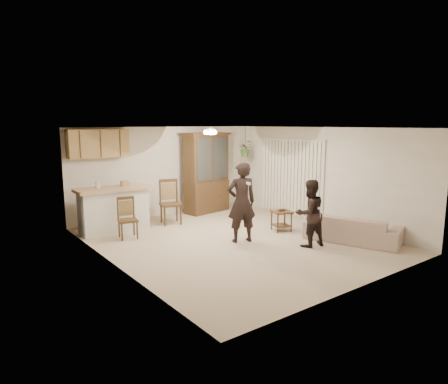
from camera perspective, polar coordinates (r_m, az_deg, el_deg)
floor at (r=9.03m, az=1.45°, el=-6.91°), size 6.50×6.50×0.00m
ceiling at (r=8.65m, az=1.52°, el=9.16°), size 5.50×6.50×0.02m
wall_back at (r=11.46m, az=-8.62°, el=2.94°), size 5.50×0.02×2.50m
wall_front at (r=6.56m, az=19.33°, el=-2.60°), size 5.50×0.02×2.50m
wall_left at (r=7.40m, az=-15.51°, el=-1.04°), size 0.02×6.50×2.50m
wall_right at (r=10.66m, az=13.20°, el=2.28°), size 0.02×6.50×2.50m
breakfast_bar at (r=10.02m, az=-15.42°, el=-2.64°), size 1.60×0.55×1.00m
bar_top at (r=9.91m, az=-15.57°, el=0.46°), size 1.75×0.70×0.08m
upper_cabinets at (r=10.46m, az=-17.53°, el=6.63°), size 1.50×0.34×0.70m
vertical_blinds at (r=11.24m, az=9.54°, el=2.01°), size 0.06×2.30×2.10m
ceiling_fixture at (r=9.74m, az=-1.96°, el=8.63°), size 0.36×0.36×0.20m
hanging_plant at (r=11.99m, az=3.06°, el=6.21°), size 0.43×0.37×0.48m
plant_cord at (r=11.97m, az=3.08°, el=7.76°), size 0.01×0.01×0.65m
sofa at (r=9.29m, az=17.89°, el=-4.58°), size 1.36×2.01×0.73m
adult at (r=8.73m, az=2.52°, el=-1.41°), size 0.76×0.62×1.80m
child at (r=8.64m, az=12.11°, el=-3.27°), size 0.72×0.60×1.35m
china_hutch at (r=11.71m, az=-2.51°, el=2.69°), size 1.55×0.80×2.33m
side_table at (r=9.85m, az=8.20°, el=-4.05°), size 0.57×0.57×0.55m
chair_bar at (r=9.39m, az=-13.55°, el=-4.86°), size 0.49×0.49×0.94m
chair_hutch_left at (r=10.51m, az=-7.60°, el=-2.77°), size 0.63×0.63×1.16m
chair_hutch_right at (r=12.12m, az=-1.19°, el=-1.21°), size 0.63×0.63×1.01m
controller_adult at (r=8.27m, az=3.53°, el=1.23°), size 0.10×0.16×0.05m
controller_child at (r=8.35m, az=13.64°, el=-2.34°), size 0.06×0.13×0.04m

